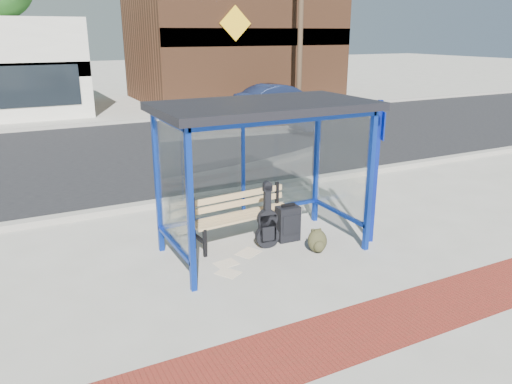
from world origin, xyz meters
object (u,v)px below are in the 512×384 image
bench (241,213)px  fire_hydrant (321,99)px  guitar_bag (267,225)px  suitcase (288,224)px  backpack (318,242)px  parked_car (280,99)px

bench → fire_hydrant: (10.50, 12.95, -0.15)m
guitar_bag → suitcase: 0.47m
guitar_bag → backpack: (0.64, -0.54, -0.21)m
suitcase → bench: bearing=155.4°
bench → parked_car: (7.53, 11.81, 0.15)m
backpack → fire_hydrant: (9.61, 13.96, 0.17)m
guitar_bag → suitcase: bearing=18.6°
parked_car → fire_hydrant: size_ratio=6.12×
bench → suitcase: size_ratio=2.84×
backpack → fire_hydrant: bearing=73.0°
guitar_bag → parked_car: bearing=66.8°
bench → guitar_bag: size_ratio=1.76×
suitcase → fire_hydrant: 16.54m
suitcase → backpack: bearing=-69.7°
suitcase → guitar_bag: bearing=-165.4°
bench → backpack: 1.38m
parked_car → fire_hydrant: bearing=-74.9°
backpack → parked_car: bearing=80.2°
fire_hydrant → parked_car: bearing=-159.0°
parked_car → bench: bearing=141.5°
parked_car → guitar_bag: bearing=143.4°
guitar_bag → suitcase: size_ratio=1.61×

